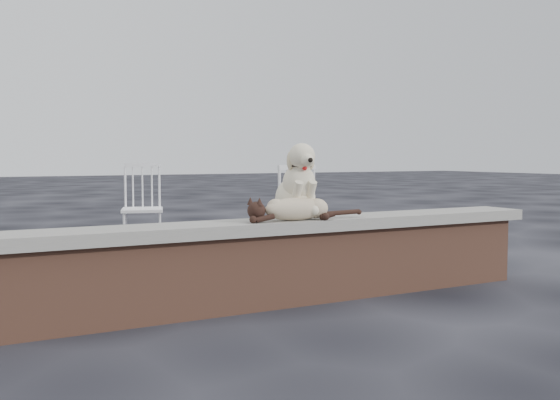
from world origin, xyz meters
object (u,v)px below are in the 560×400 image
dog (295,180)px  chair_d (142,208)px  chair_c (284,219)px  cat (296,207)px

dog → chair_d: size_ratio=0.57×
chair_c → cat: bearing=58.2°
cat → chair_d: 2.82m
dog → chair_d: dog is taller
chair_c → chair_d: size_ratio=1.00×
chair_c → chair_d: 1.87m
chair_c → chair_d: same height
chair_d → dog: bearing=-65.4°
chair_d → chair_c: bearing=-48.8°
dog → chair_d: bearing=103.7°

